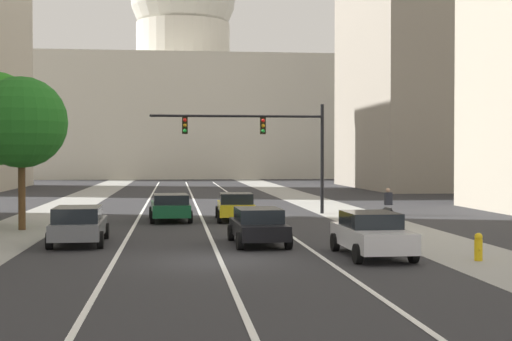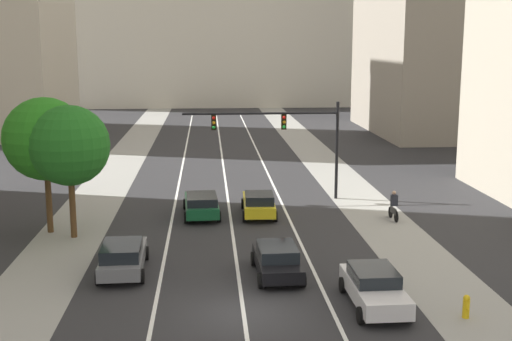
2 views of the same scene
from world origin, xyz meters
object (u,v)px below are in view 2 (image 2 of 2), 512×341
street_tree_mid_left (45,139)px  car_yellow (259,203)px  car_white (374,287)px  fire_hydrant (466,306)px  street_tree_near_left (69,146)px  car_black (277,259)px  cyclist (394,206)px  traffic_signal_mast (286,131)px  capitol_building (213,28)px  car_gray (123,256)px  car_green (201,204)px

street_tree_mid_left → car_yellow: bearing=12.9°
car_white → car_yellow: car_white is taller
car_yellow → street_tree_mid_left: street_tree_mid_left is taller
car_yellow → car_white: bearing=-164.6°
car_white → fire_hydrant: bearing=-114.8°
street_tree_near_left → car_black: bearing=-33.4°
fire_hydrant → cyclist: cyclist is taller
car_yellow → traffic_signal_mast: bearing=-25.4°
car_white → capitol_building: bearing=2.4°
capitol_building → fire_hydrant: capitol_building is taller
car_yellow → fire_hydrant: size_ratio=5.07×
car_gray → street_tree_near_left: bearing=28.0°
car_gray → fire_hydrant: car_gray is taller
cyclist → car_gray: bearing=116.1°
fire_hydrant → cyclist: bearing=85.3°
capitol_building → street_tree_near_left: bearing=-95.6°
car_gray → traffic_signal_mast: traffic_signal_mast is taller
capitol_building → cyclist: capitol_building is taller
car_black → car_white: bearing=-139.2°
traffic_signal_mast → street_tree_mid_left: (-13.57, -6.68, 0.56)m
capitol_building → car_white: size_ratio=10.79×
car_white → street_tree_mid_left: 19.24m
car_yellow → traffic_signal_mast: traffic_signal_mast is taller
cyclist → street_tree_near_left: (-17.72, -2.17, 4.03)m
car_white → cyclist: (4.28, 12.48, 0.08)m
fire_hydrant → traffic_signal_mast: bearing=102.9°
fire_hydrant → car_black: bearing=142.0°
car_white → fire_hydrant: 3.44m
car_yellow → cyclist: (7.68, -1.55, 0.10)m
car_white → car_yellow: 14.43m
capitol_building → cyclist: bearing=-83.5°
street_tree_mid_left → car_gray: bearing=-55.4°
car_black → street_tree_mid_left: street_tree_mid_left is taller
car_black → car_green: bearing=16.1°
car_green → street_tree_near_left: 8.72m
car_black → street_tree_near_left: street_tree_near_left is taller
cyclist → car_black: bearing=136.2°
car_green → car_black: 10.97m
car_white → fire_hydrant: car_white is taller
car_black → cyclist: (7.67, 8.79, 0.11)m
fire_hydrant → street_tree_near_left: street_tree_near_left is taller
capitol_building → street_tree_near_left: (-8.35, -84.66, -7.65)m
car_gray → car_white: bearing=-115.5°
cyclist → street_tree_near_left: street_tree_near_left is taller
car_green → car_gray: car_gray is taller
car_yellow → cyclist: 7.83m
traffic_signal_mast → cyclist: size_ratio=5.84×
car_gray → car_black: 6.83m
traffic_signal_mast → car_white: bearing=-85.8°
traffic_signal_mast → street_tree_mid_left: bearing=-153.8°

